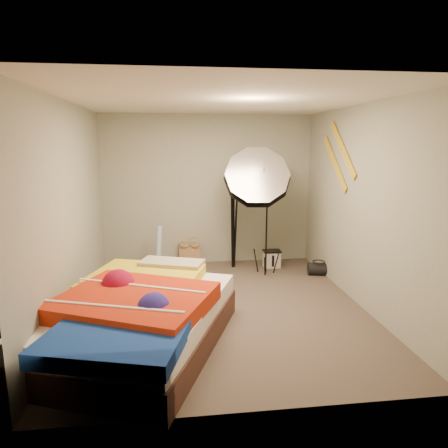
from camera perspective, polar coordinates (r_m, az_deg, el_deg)
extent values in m
plane|color=brown|center=(5.12, -0.29, -11.85)|extent=(4.00, 4.00, 0.00)
plane|color=silver|center=(4.73, -0.32, 17.21)|extent=(4.00, 4.00, 0.00)
plane|color=#99A08F|center=(6.74, -2.32, 4.83)|extent=(3.50, 0.00, 3.50)
plane|color=#99A08F|center=(2.84, 4.49, -4.44)|extent=(3.50, 0.00, 3.50)
plane|color=#99A08F|center=(4.88, -21.16, 1.54)|extent=(0.00, 4.00, 4.00)
plane|color=#99A08F|center=(5.27, 18.98, 2.36)|extent=(0.00, 4.00, 4.00)
cube|color=tan|center=(6.83, -4.87, -4.28)|extent=(0.37, 0.19, 0.37)
cylinder|color=#5D8CCF|center=(6.40, -9.34, -3.64)|extent=(0.16, 0.23, 0.76)
cube|color=silver|center=(6.70, 6.83, -5.04)|extent=(0.27, 0.19, 0.27)
cylinder|color=black|center=(6.45, 13.33, -6.25)|extent=(0.35, 0.25, 0.20)
cube|color=gold|center=(5.75, 16.62, 10.23)|extent=(0.02, 0.91, 0.78)
cube|color=gold|center=(5.98, 15.56, 8.39)|extent=(0.02, 0.91, 0.78)
cube|color=#4A2A22|center=(4.28, -12.03, -14.97)|extent=(2.19, 2.55, 0.28)
cube|color=white|center=(4.18, -12.16, -12.06)|extent=(2.13, 2.49, 0.19)
cube|color=yellow|center=(4.60, -11.35, -7.95)|extent=(1.44, 1.34, 0.15)
cube|color=red|center=(3.96, -12.61, -10.90)|extent=(1.70, 1.60, 0.17)
cube|color=#1741A9|center=(3.39, -15.17, -15.60)|extent=(1.27, 1.12, 0.13)
cube|color=#C68D91|center=(4.89, -7.47, -6.09)|extent=(0.82, 0.58, 0.15)
cylinder|color=black|center=(6.23, 6.10, 0.06)|extent=(0.03, 0.03, 1.60)
cube|color=black|center=(6.13, 6.25, 6.97)|extent=(0.08, 0.08, 0.10)
cone|color=white|center=(5.99, 4.70, 6.42)|extent=(1.28, 0.99, 1.18)
cylinder|color=black|center=(6.55, 1.34, -1.11)|extent=(0.05, 0.05, 1.20)
cube|color=black|center=(6.44, 1.37, 4.67)|extent=(0.08, 0.08, 0.12)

